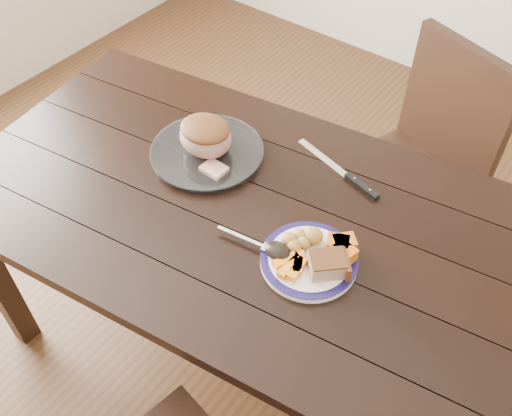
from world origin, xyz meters
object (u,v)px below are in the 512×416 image
Objects in this scene: chair_far at (422,158)px; serving_platter at (207,153)px; dinner_plate at (309,260)px; roast_joint at (206,137)px; pork_slice at (328,264)px; fork at (252,242)px; dining_table at (238,225)px; carving_knife at (352,179)px.

chair_far reaches higher than serving_platter.
roast_joint reaches higher than dinner_plate.
pork_slice is 0.56× the size of roast_joint.
dinner_plate is 1.38× the size of fork.
dining_table is 5.42× the size of carving_knife.
carving_knife is (-0.05, -0.46, 0.23)m from chair_far.
carving_knife is (0.21, 0.27, 0.10)m from dining_table.
chair_far is 5.22× the size of fork.
fork is at bearing -37.43° from dining_table.
fork is at bearing -87.75° from carving_knife.
pork_slice is 0.35m from carving_knife.
dining_table is at bearing -27.16° from roast_joint.
serving_platter is (-0.19, 0.10, 0.10)m from dining_table.
dining_table is 10.59× the size of roast_joint.
fork is (-0.13, -0.83, 0.25)m from chair_far.
serving_platter is 0.38m from fork.
carving_knife is at bearing 101.48° from dinner_plate.
serving_platter reaches higher than dining_table.
roast_joint is (-0.19, 0.10, 0.16)m from dining_table.
dining_table is at bearing 90.14° from chair_far.
serving_platter is at bearing -142.74° from carving_knife.
dining_table is 0.79m from chair_far.
fork reaches higher than dinner_plate.
carving_knife is (-0.07, 0.32, -0.00)m from dinner_plate.
dining_table is 0.27m from roast_joint.
serving_platter is at bearing 140.04° from fork.
carving_knife is (0.40, 0.17, -0.06)m from roast_joint.
dinner_plate is at bearing -18.02° from serving_platter.
dining_table is 0.24m from serving_platter.
roast_joint is at bearing 163.31° from pork_slice.
chair_far reaches higher than dinner_plate.
dining_table is at bearing -27.16° from serving_platter.
pork_slice reaches higher than carving_knife.
roast_joint reaches higher than fork.
chair_far reaches higher than pork_slice.
dining_table is at bearing 134.11° from fork.
serving_platter is 0.43m from carving_knife.
fork reaches higher than serving_platter.
dinner_plate is at bearing 9.16° from fork.
roast_joint is at bearing 152.84° from dining_table.
dinner_plate is at bearing -18.02° from roast_joint.
chair_far is 2.95× the size of carving_knife.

